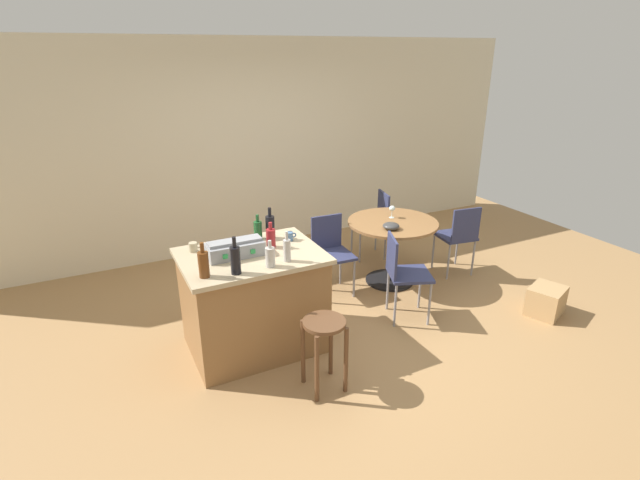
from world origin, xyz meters
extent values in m
plane|color=#A37A4C|center=(0.00, 0.00, 0.00)|extent=(8.80, 8.80, 0.00)
cube|color=beige|center=(0.00, 2.47, 1.35)|extent=(8.00, 0.10, 2.70)
cube|color=olive|center=(-0.89, 0.06, 0.44)|extent=(1.14, 0.82, 0.88)
cube|color=tan|center=(-0.89, 0.06, 0.90)|extent=(1.20, 0.88, 0.04)
cylinder|color=brown|center=(-0.47, -0.62, 0.29)|extent=(0.04, 0.04, 0.58)
cylinder|color=brown|center=(-0.72, -0.62, 0.29)|extent=(0.04, 0.04, 0.58)
cylinder|color=brown|center=(-0.72, -0.87, 0.29)|extent=(0.04, 0.04, 0.58)
cylinder|color=brown|center=(-0.47, -0.87, 0.29)|extent=(0.04, 0.04, 0.58)
cylinder|color=brown|center=(-0.60, -0.74, 0.60)|extent=(0.34, 0.34, 0.03)
cylinder|color=black|center=(0.96, 0.60, 0.01)|extent=(0.56, 0.56, 0.02)
cylinder|color=black|center=(0.96, 0.60, 0.36)|extent=(0.07, 0.07, 0.72)
cylinder|color=olive|center=(0.96, 0.60, 0.73)|extent=(1.01, 1.01, 0.03)
cube|color=navy|center=(1.79, 0.49, 0.47)|extent=(0.45, 0.45, 0.03)
cube|color=navy|center=(1.76, 0.30, 0.67)|extent=(0.36, 0.07, 0.40)
cylinder|color=gray|center=(1.60, 0.34, 0.23)|extent=(0.02, 0.02, 0.45)
cylinder|color=gray|center=(1.93, 0.29, 0.23)|extent=(0.02, 0.02, 0.45)
cylinder|color=gray|center=(1.98, 0.63, 0.23)|extent=(0.02, 0.02, 0.45)
cylinder|color=gray|center=(1.64, 0.68, 0.23)|extent=(0.02, 0.02, 0.45)
cube|color=navy|center=(1.12, 1.35, 0.45)|extent=(0.48, 0.48, 0.03)
cube|color=navy|center=(1.31, 1.31, 0.65)|extent=(0.10, 0.36, 0.40)
cylinder|color=gray|center=(1.25, 1.15, 0.22)|extent=(0.02, 0.02, 0.44)
cylinder|color=gray|center=(1.32, 1.48, 0.22)|extent=(0.02, 0.02, 0.44)
cylinder|color=gray|center=(0.99, 1.55, 0.22)|extent=(0.02, 0.02, 0.44)
cylinder|color=gray|center=(0.92, 1.22, 0.22)|extent=(0.02, 0.02, 0.44)
cube|color=navy|center=(0.22, 0.64, 0.46)|extent=(0.42, 0.42, 0.03)
cube|color=navy|center=(0.23, 0.83, 0.66)|extent=(0.36, 0.04, 0.40)
cylinder|color=gray|center=(0.40, 0.80, 0.22)|extent=(0.02, 0.02, 0.44)
cylinder|color=gray|center=(0.06, 0.82, 0.22)|extent=(0.02, 0.02, 0.44)
cylinder|color=gray|center=(0.05, 0.48, 0.22)|extent=(0.02, 0.02, 0.44)
cylinder|color=gray|center=(0.39, 0.46, 0.22)|extent=(0.02, 0.02, 0.44)
cube|color=navy|center=(0.66, -0.15, 0.48)|extent=(0.52, 0.52, 0.03)
cube|color=navy|center=(0.48, -0.08, 0.68)|extent=(0.16, 0.34, 0.40)
cylinder|color=gray|center=(0.56, 0.07, 0.23)|extent=(0.02, 0.02, 0.46)
cylinder|color=gray|center=(0.43, -0.24, 0.23)|extent=(0.02, 0.02, 0.46)
cylinder|color=gray|center=(0.75, -0.37, 0.23)|extent=(0.02, 0.02, 0.46)
cylinder|color=gray|center=(0.88, -0.05, 0.23)|extent=(0.02, 0.02, 0.46)
cube|color=gray|center=(-1.02, 0.08, 0.98)|extent=(0.47, 0.21, 0.12)
cube|color=gray|center=(-1.02, 0.08, 1.05)|extent=(0.45, 0.13, 0.02)
cube|color=green|center=(-1.14, -0.03, 0.98)|extent=(0.04, 0.01, 0.04)
cube|color=green|center=(-0.90, -0.03, 0.98)|extent=(0.04, 0.01, 0.04)
cylinder|color=#B7B2AD|center=(-0.83, -0.25, 1.00)|extent=(0.08, 0.08, 0.16)
cylinder|color=#B7B2AD|center=(-0.83, -0.25, 1.11)|extent=(0.03, 0.03, 0.06)
cylinder|color=#B7B2AD|center=(-0.67, -0.21, 1.01)|extent=(0.06, 0.06, 0.19)
cylinder|color=#B7B2AD|center=(-0.67, -0.21, 1.14)|extent=(0.02, 0.02, 0.07)
cylinder|color=black|center=(-0.61, 0.33, 1.02)|extent=(0.08, 0.08, 0.21)
cylinder|color=black|center=(-0.61, 0.33, 1.17)|extent=(0.03, 0.03, 0.08)
cylinder|color=black|center=(-1.12, -0.25, 1.03)|extent=(0.08, 0.08, 0.22)
cylinder|color=black|center=(-1.12, -0.25, 1.18)|extent=(0.03, 0.03, 0.09)
cylinder|color=maroon|center=(-0.68, 0.12, 1.00)|extent=(0.08, 0.08, 0.17)
cylinder|color=maroon|center=(-0.68, 0.12, 1.12)|extent=(0.03, 0.03, 0.07)
cylinder|color=#194C23|center=(-0.72, 0.36, 1.00)|extent=(0.08, 0.08, 0.17)
cylinder|color=#194C23|center=(-0.72, 0.36, 1.12)|extent=(0.03, 0.03, 0.07)
cylinder|color=#603314|center=(-1.35, -0.20, 1.02)|extent=(0.08, 0.08, 0.20)
cylinder|color=#603314|center=(-1.35, -0.20, 1.16)|extent=(0.03, 0.03, 0.08)
cylinder|color=tan|center=(-1.32, 0.33, 0.96)|extent=(0.07, 0.07, 0.08)
torus|color=tan|center=(-1.27, 0.33, 0.96)|extent=(0.05, 0.01, 0.05)
cylinder|color=#4C7099|center=(-0.48, 0.20, 0.96)|extent=(0.07, 0.07, 0.08)
torus|color=#4C7099|center=(-0.43, 0.20, 0.96)|extent=(0.05, 0.01, 0.05)
cylinder|color=silver|center=(1.01, 0.71, 0.75)|extent=(0.06, 0.06, 0.00)
cylinder|color=silver|center=(1.01, 0.71, 0.79)|extent=(0.01, 0.01, 0.08)
ellipsoid|color=silver|center=(1.01, 0.71, 0.86)|extent=(0.07, 0.07, 0.06)
ellipsoid|color=#383838|center=(0.79, 0.41, 0.78)|extent=(0.18, 0.18, 0.07)
cube|color=tan|center=(1.96, -0.73, 0.15)|extent=(0.45, 0.42, 0.30)
camera|label=1|loc=(-2.05, -3.57, 2.55)|focal=26.94mm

